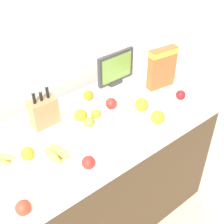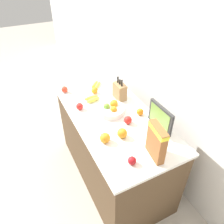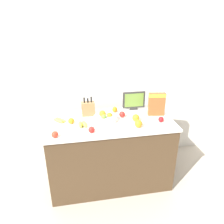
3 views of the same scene
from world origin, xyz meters
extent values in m
plane|color=#B2A899|center=(0.00, 0.00, 0.00)|extent=(14.00, 14.00, 0.00)
cube|color=silver|center=(0.00, 0.59, 1.30)|extent=(9.00, 0.06, 2.60)
cube|color=#4C3823|center=(0.00, 0.00, 0.42)|extent=(1.47, 0.72, 0.84)
cube|color=silver|center=(0.00, 0.00, 0.86)|extent=(1.50, 0.75, 0.03)
cube|color=#937047|center=(-0.24, 0.20, 0.96)|extent=(0.16, 0.09, 0.17)
cylinder|color=black|center=(-0.28, 0.20, 1.08)|extent=(0.02, 0.02, 0.07)
cube|color=silver|center=(-0.28, 0.20, 1.12)|extent=(0.01, 0.00, 0.03)
cylinder|color=black|center=(-0.24, 0.20, 1.07)|extent=(0.02, 0.02, 0.05)
cube|color=silver|center=(-0.24, 0.20, 1.12)|extent=(0.01, 0.00, 0.03)
cylinder|color=black|center=(-0.19, 0.20, 1.08)|extent=(0.02, 0.02, 0.07)
cube|color=silver|center=(-0.19, 0.20, 1.13)|extent=(0.01, 0.00, 0.03)
cube|color=#2D2D2D|center=(0.37, 0.26, 0.89)|extent=(0.10, 0.03, 0.03)
cube|color=#2D2D2D|center=(0.37, 0.26, 1.01)|extent=(0.29, 0.02, 0.22)
cube|color=olive|center=(0.37, 0.25, 1.01)|extent=(0.25, 0.00, 0.18)
cube|color=brown|center=(0.60, 0.05, 1.02)|extent=(0.21, 0.09, 0.29)
cube|color=yellow|center=(0.60, 0.05, 1.14)|extent=(0.21, 0.09, 0.04)
cylinder|color=silver|center=(-0.05, 0.00, 0.90)|extent=(0.28, 0.28, 0.06)
sphere|color=orange|center=(0.00, 0.01, 0.94)|extent=(0.06, 0.06, 0.06)
sphere|color=orange|center=(-0.08, 0.05, 0.95)|extent=(0.08, 0.08, 0.08)
sphere|color=#6B9E33|center=(-0.07, -0.03, 0.94)|extent=(0.06, 0.06, 0.06)
ellipsoid|color=yellow|center=(-0.57, 0.09, 0.89)|extent=(0.15, 0.15, 0.04)
ellipsoid|color=yellow|center=(-0.60, 0.07, 0.89)|extent=(0.15, 0.15, 0.04)
ellipsoid|color=yellow|center=(-0.35, -0.08, 0.90)|extent=(0.04, 0.15, 0.04)
ellipsoid|color=yellow|center=(-0.30, -0.08, 0.90)|extent=(0.07, 0.16, 0.04)
sphere|color=red|center=(0.17, 0.07, 0.91)|extent=(0.07, 0.07, 0.07)
sphere|color=#A31419|center=(0.59, -0.14, 0.91)|extent=(0.06, 0.06, 0.06)
sphere|color=red|center=(-0.62, -0.29, 0.91)|extent=(0.07, 0.07, 0.07)
sphere|color=red|center=(-0.24, -0.25, 0.91)|extent=(0.07, 0.07, 0.07)
sphere|color=orange|center=(0.29, -0.22, 0.92)|extent=(0.09, 0.09, 0.09)
sphere|color=orange|center=(-0.45, 0.00, 0.91)|extent=(0.07, 0.07, 0.07)
sphere|color=orange|center=(0.30, -0.07, 0.92)|extent=(0.09, 0.09, 0.09)
sphere|color=orange|center=(0.11, 0.23, 0.91)|extent=(0.07, 0.07, 0.07)
camera|label=1|loc=(-0.83, -1.17, 2.08)|focal=50.00mm
camera|label=2|loc=(1.47, -0.76, 2.17)|focal=35.00mm
camera|label=3|loc=(-0.39, -2.30, 2.03)|focal=35.00mm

